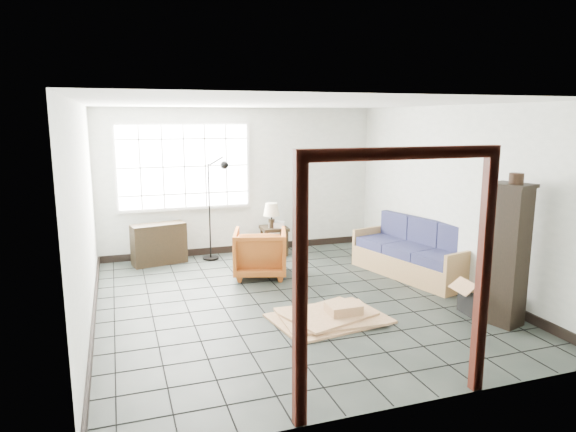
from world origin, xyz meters
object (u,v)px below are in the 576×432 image
object	(u,v)px
futon_sofa	(415,255)
armchair	(260,250)
tall_shelf	(506,254)

from	to	relation	value
futon_sofa	armchair	world-z (taller)	futon_sofa
armchair	futon_sofa	bearing A→B (deg)	179.23
armchair	tall_shelf	bearing A→B (deg)	146.29
futon_sofa	tall_shelf	size ratio (longest dim) A/B	1.24
armchair	tall_shelf	size ratio (longest dim) A/B	0.48
armchair	tall_shelf	world-z (taller)	tall_shelf
futon_sofa	tall_shelf	world-z (taller)	tall_shelf
futon_sofa	tall_shelf	distance (m)	2.07
tall_shelf	armchair	bearing A→B (deg)	112.17
futon_sofa	tall_shelf	xyz separation A→B (m)	(-0.06, -2.00, 0.54)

